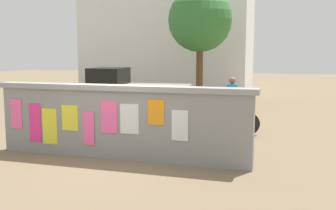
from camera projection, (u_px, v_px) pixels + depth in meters
ground at (199, 110)px, 16.93m from camera, size 60.00×60.00×0.00m
poster_wall at (119, 121)px, 9.24m from camera, size 6.22×0.42×1.70m
auto_rickshaw_truck at (135, 94)px, 14.83m from camera, size 3.70×1.77×1.85m
motorcycle at (94, 121)px, 11.61m from camera, size 1.90×0.56×0.87m
bicycle_near at (230, 122)px, 12.00m from camera, size 1.69×0.49×0.95m
bicycle_far at (163, 131)px, 10.76m from camera, size 1.70×0.44×0.95m
person_walking at (242, 114)px, 9.52m from camera, size 0.46×0.46×1.62m
person_bystander at (232, 96)px, 13.24m from camera, size 0.48×0.48×1.62m
tree_roadside at (200, 20)px, 19.25m from camera, size 3.04×3.04×5.45m
building_background at (167, 31)px, 25.27m from camera, size 10.49×4.66×7.40m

